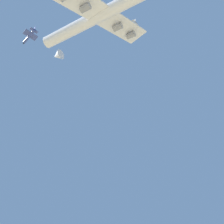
% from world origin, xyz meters
% --- Properties ---
extents(carrier_jet, '(70.69, 56.36, 23.70)m').
position_xyz_m(carrier_jet, '(4.25, 35.43, 109.13)').
color(carrier_jet, white).
extents(chase_jet_left_wing, '(14.63, 10.11, 4.00)m').
position_xyz_m(chase_jet_left_wing, '(53.40, 26.22, 121.66)').
color(chase_jet_left_wing, '#38478C').
extents(chase_jet_right_wing, '(14.87, 9.60, 4.00)m').
position_xyz_m(chase_jet_right_wing, '(-3.45, 6.43, 133.19)').
color(chase_jet_right_wing, '#999EA3').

